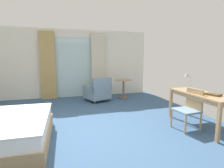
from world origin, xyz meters
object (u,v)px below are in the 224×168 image
(desk_lamp, at_px, (188,78))
(armchair_by_window, at_px, (98,92))
(writing_desk, at_px, (202,97))
(round_cafe_table, at_px, (123,84))
(closed_book, at_px, (213,94))
(desk_chair, at_px, (189,107))

(desk_lamp, xyz_separation_m, armchair_by_window, (-1.80, 2.39, -0.70))
(writing_desk, relative_size, round_cafe_table, 2.14)
(writing_desk, xyz_separation_m, round_cafe_table, (-0.69, 3.16, -0.15))
(writing_desk, distance_m, closed_book, 0.28)
(desk_chair, bearing_deg, desk_lamp, 55.44)
(writing_desk, height_order, desk_lamp, desk_lamp)
(writing_desk, relative_size, armchair_by_window, 1.59)
(writing_desk, height_order, armchair_by_window, armchair_by_window)
(desk_lamp, height_order, armchair_by_window, desk_lamp)
(desk_lamp, relative_size, armchair_by_window, 0.45)
(writing_desk, relative_size, desk_chair, 1.76)
(desk_chair, relative_size, closed_book, 3.09)
(writing_desk, height_order, closed_book, closed_book)
(closed_book, relative_size, round_cafe_table, 0.39)
(armchair_by_window, bearing_deg, writing_desk, -59.47)
(desk_chair, distance_m, desk_lamp, 0.91)
(writing_desk, height_order, desk_chair, desk_chair)
(desk_chair, relative_size, desk_lamp, 1.98)
(desk_chair, bearing_deg, writing_desk, 6.98)
(desk_lamp, xyz_separation_m, round_cafe_table, (-0.75, 2.61, -0.52))
(writing_desk, distance_m, armchair_by_window, 3.43)
(armchair_by_window, bearing_deg, desk_chair, -64.99)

